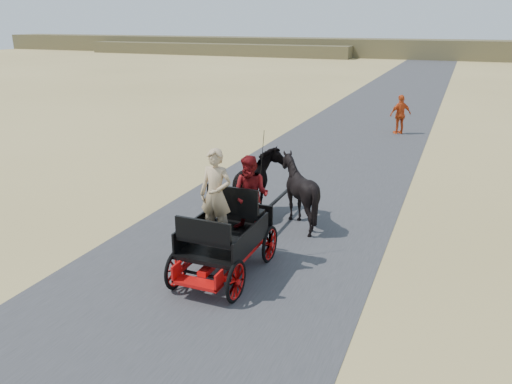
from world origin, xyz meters
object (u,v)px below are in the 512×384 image
at_px(carriage, 225,256).
at_px(pedestrian, 400,115).
at_px(horse_right, 299,191).
at_px(horse_left, 257,186).

bearing_deg(carriage, pedestrian, 84.02).
distance_m(horse_right, pedestrian, 11.65).
height_order(horse_left, horse_right, horse_right).
relative_size(carriage, pedestrian, 1.39).
relative_size(carriage, horse_left, 1.20).
xyz_separation_m(carriage, pedestrian, (1.53, 14.61, 0.50)).
height_order(horse_left, pedestrian, pedestrian).
height_order(horse_right, pedestrian, pedestrian).
bearing_deg(horse_left, carriage, 100.39).
bearing_deg(carriage, horse_right, 79.61).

